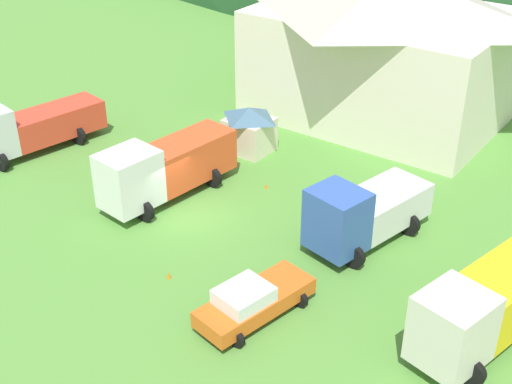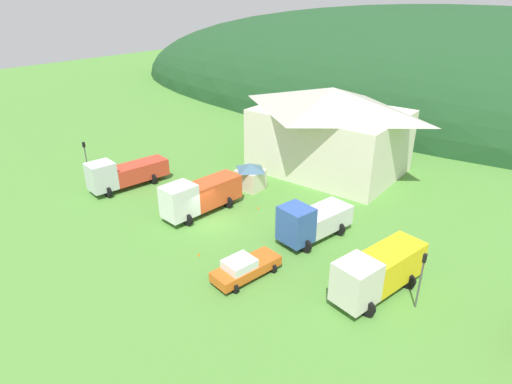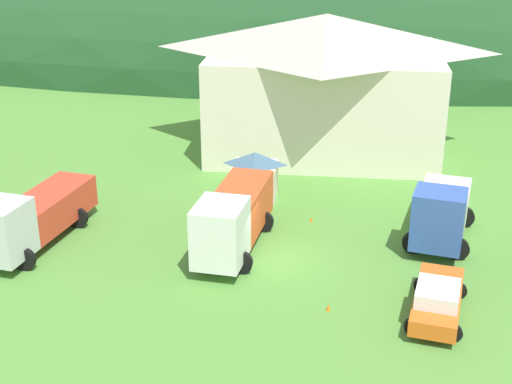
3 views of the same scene
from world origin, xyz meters
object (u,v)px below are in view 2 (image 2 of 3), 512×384
at_px(depot_building, 330,129).
at_px(flatbed_truck_yellow, 377,271).
at_px(play_shed_cream, 251,176).
at_px(traffic_light_east, 421,275).
at_px(box_truck_blue, 311,221).
at_px(traffic_light_west, 86,156).
at_px(heavy_rig_white, 199,195).
at_px(tow_truck_silver, 124,173).
at_px(traffic_cone_mid_row, 199,256).
at_px(traffic_cone_near_pickup, 258,209).
at_px(service_pickup_orange, 245,268).

height_order(depot_building, flatbed_truck_yellow, depot_building).
bearing_deg(play_shed_cream, traffic_light_east, -21.68).
relative_size(box_truck_blue, traffic_light_east, 1.75).
bearing_deg(depot_building, traffic_light_west, -137.67).
xyz_separation_m(play_shed_cream, heavy_rig_white, (-0.26, -6.98, 0.38)).
height_order(tow_truck_silver, traffic_light_east, traffic_light_east).
xyz_separation_m(depot_building, flatbed_truck_yellow, (13.31, -17.46, -2.93)).
height_order(depot_building, play_shed_cream, depot_building).
bearing_deg(heavy_rig_white, traffic_cone_mid_row, 50.08).
bearing_deg(traffic_light_west, play_shed_cream, 27.69).
height_order(flatbed_truck_yellow, traffic_light_east, traffic_light_east).
distance_m(depot_building, flatbed_truck_yellow, 22.14).
distance_m(traffic_cone_near_pickup, traffic_cone_mid_row, 9.00).
relative_size(service_pickup_orange, traffic_light_west, 1.38).
height_order(tow_truck_silver, traffic_light_west, traffic_light_west).
xyz_separation_m(heavy_rig_white, traffic_light_west, (-15.51, -1.29, 0.62)).
xyz_separation_m(box_truck_blue, traffic_cone_near_pickup, (-6.52, 1.62, -1.65)).
xyz_separation_m(play_shed_cream, traffic_cone_mid_row, (4.55, -12.04, -1.40)).
xyz_separation_m(heavy_rig_white, box_truck_blue, (10.18, 2.24, -0.13)).
xyz_separation_m(play_shed_cream, traffic_light_west, (-15.77, -8.28, 1.00)).
xyz_separation_m(traffic_cone_near_pickup, traffic_cone_mid_row, (1.15, -8.92, 0.00)).
bearing_deg(box_truck_blue, flatbed_truck_yellow, 76.51).
xyz_separation_m(depot_building, traffic_cone_near_pickup, (-0.18, -12.47, -4.72)).
distance_m(traffic_light_east, traffic_cone_mid_row, 15.73).
bearing_deg(service_pickup_orange, play_shed_cream, -132.03).
bearing_deg(heavy_rig_white, depot_building, 173.26).
relative_size(tow_truck_silver, traffic_light_west, 2.15).
bearing_deg(heavy_rig_white, play_shed_cream, -175.66).
bearing_deg(service_pickup_orange, box_truck_blue, -176.08).
relative_size(box_truck_blue, service_pickup_orange, 1.29).
distance_m(heavy_rig_white, traffic_light_west, 15.57).
bearing_deg(depot_building, traffic_cone_near_pickup, -90.82).
bearing_deg(traffic_light_west, box_truck_blue, 7.84).
distance_m(play_shed_cream, box_truck_blue, 10.99).
bearing_deg(tow_truck_silver, depot_building, 151.18).
distance_m(box_truck_blue, traffic_light_west, 25.94).
bearing_deg(box_truck_blue, traffic_light_east, 84.84).
bearing_deg(traffic_cone_mid_row, traffic_light_west, 169.51).
bearing_deg(traffic_light_west, flatbed_truck_yellow, 0.30).
height_order(tow_truck_silver, box_truck_blue, box_truck_blue).
distance_m(box_truck_blue, service_pickup_orange, 7.35).
height_order(depot_building, service_pickup_orange, depot_building).
distance_m(play_shed_cream, service_pickup_orange, 15.01).
height_order(flatbed_truck_yellow, traffic_cone_mid_row, flatbed_truck_yellow).
bearing_deg(tow_truck_silver, heavy_rig_white, 104.24).
xyz_separation_m(play_shed_cream, service_pickup_orange, (9.01, -11.99, -0.58)).
relative_size(depot_building, traffic_light_west, 4.14).
xyz_separation_m(service_pickup_orange, traffic_light_east, (10.47, 4.24, 1.61)).
bearing_deg(flatbed_truck_yellow, traffic_cone_near_pickup, -97.14).
relative_size(traffic_light_west, traffic_light_east, 0.98).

